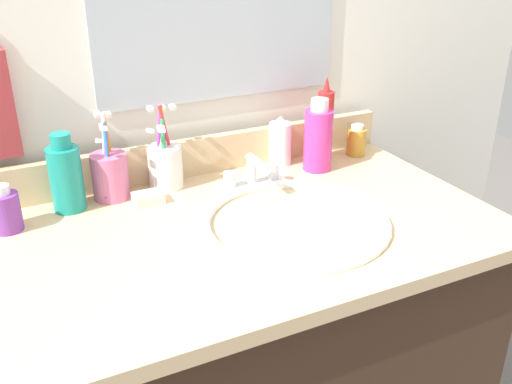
{
  "coord_description": "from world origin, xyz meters",
  "views": [
    {
      "loc": [
        -0.43,
        -0.93,
        1.43
      ],
      "look_at": [
        0.03,
        0.0,
        0.94
      ],
      "focal_mm": 40.43,
      "sensor_mm": 36.0,
      "label": 1
    }
  ],
  "objects_px": {
    "bottle_oil_amber": "(356,141)",
    "bottle_mouthwash_teal": "(66,176)",
    "cup_white_ceramic": "(165,164)",
    "cup_pink": "(110,174)",
    "bottle_cream_purple": "(5,211)",
    "bottle_soap_pink": "(318,138)",
    "bottle_lotion_white": "(280,142)",
    "faucet": "(253,177)",
    "bottle_spray_red": "(325,124)",
    "soap_bar": "(148,198)"
  },
  "relations": [
    {
      "from": "bottle_lotion_white",
      "to": "soap_bar",
      "type": "xyz_separation_m",
      "value": [
        -0.37,
        -0.08,
        -0.05
      ]
    },
    {
      "from": "bottle_spray_red",
      "to": "cup_pink",
      "type": "height_order",
      "value": "bottle_spray_red"
    },
    {
      "from": "bottle_oil_amber",
      "to": "bottle_mouthwash_teal",
      "type": "distance_m",
      "value": 0.73
    },
    {
      "from": "bottle_soap_pink",
      "to": "soap_bar",
      "type": "relative_size",
      "value": 2.79
    },
    {
      "from": "bottle_soap_pink",
      "to": "bottle_cream_purple",
      "type": "bearing_deg",
      "value": 179.98
    },
    {
      "from": "bottle_lotion_white",
      "to": "cup_white_ceramic",
      "type": "height_order",
      "value": "cup_white_ceramic"
    },
    {
      "from": "bottle_oil_amber",
      "to": "cup_white_ceramic",
      "type": "bearing_deg",
      "value": 177.39
    },
    {
      "from": "bottle_soap_pink",
      "to": "bottle_lotion_white",
      "type": "distance_m",
      "value": 0.1
    },
    {
      "from": "faucet",
      "to": "bottle_spray_red",
      "type": "height_order",
      "value": "bottle_spray_red"
    },
    {
      "from": "faucet",
      "to": "bottle_spray_red",
      "type": "distance_m",
      "value": 0.27
    },
    {
      "from": "bottle_spray_red",
      "to": "bottle_mouthwash_teal",
      "type": "xyz_separation_m",
      "value": [
        -0.64,
        -0.01,
        -0.02
      ]
    },
    {
      "from": "bottle_oil_amber",
      "to": "cup_pink",
      "type": "xyz_separation_m",
      "value": [
        -0.64,
        0.02,
        0.02
      ]
    },
    {
      "from": "bottle_cream_purple",
      "to": "faucet",
      "type": "bearing_deg",
      "value": -3.79
    },
    {
      "from": "faucet",
      "to": "bottle_spray_red",
      "type": "bearing_deg",
      "value": 19.87
    },
    {
      "from": "bottle_mouthwash_teal",
      "to": "cup_pink",
      "type": "distance_m",
      "value": 0.1
    },
    {
      "from": "bottle_oil_amber",
      "to": "cup_pink",
      "type": "height_order",
      "value": "cup_pink"
    },
    {
      "from": "faucet",
      "to": "cup_white_ceramic",
      "type": "distance_m",
      "value": 0.2
    },
    {
      "from": "faucet",
      "to": "soap_bar",
      "type": "xyz_separation_m",
      "value": [
        -0.24,
        0.03,
        -0.02
      ]
    },
    {
      "from": "bottle_lotion_white",
      "to": "soap_bar",
      "type": "bearing_deg",
      "value": -168.21
    },
    {
      "from": "bottle_cream_purple",
      "to": "bottle_lotion_white",
      "type": "bearing_deg",
      "value": 6.33
    },
    {
      "from": "cup_white_ceramic",
      "to": "cup_pink",
      "type": "xyz_separation_m",
      "value": [
        -0.13,
        -0.0,
        0.0
      ]
    },
    {
      "from": "faucet",
      "to": "cup_white_ceramic",
      "type": "relative_size",
      "value": 0.82
    },
    {
      "from": "bottle_oil_amber",
      "to": "cup_white_ceramic",
      "type": "height_order",
      "value": "cup_white_ceramic"
    },
    {
      "from": "bottle_spray_red",
      "to": "bottle_cream_purple",
      "type": "xyz_separation_m",
      "value": [
        -0.77,
        -0.05,
        -0.05
      ]
    },
    {
      "from": "faucet",
      "to": "bottle_cream_purple",
      "type": "xyz_separation_m",
      "value": [
        -0.52,
        0.03,
        0.01
      ]
    },
    {
      "from": "bottle_oil_amber",
      "to": "bottle_mouthwash_teal",
      "type": "bearing_deg",
      "value": 179.67
    },
    {
      "from": "bottle_spray_red",
      "to": "cup_pink",
      "type": "bearing_deg",
      "value": 179.46
    },
    {
      "from": "faucet",
      "to": "soap_bar",
      "type": "bearing_deg",
      "value": 172.75
    },
    {
      "from": "bottle_spray_red",
      "to": "cup_white_ceramic",
      "type": "bearing_deg",
      "value": 178.99
    },
    {
      "from": "bottle_mouthwash_teal",
      "to": "bottle_soap_pink",
      "type": "xyz_separation_m",
      "value": [
        0.59,
        -0.04,
        0.01
      ]
    },
    {
      "from": "cup_white_ceramic",
      "to": "cup_pink",
      "type": "bearing_deg",
      "value": -178.97
    },
    {
      "from": "cup_white_ceramic",
      "to": "bottle_lotion_white",
      "type": "bearing_deg",
      "value": 1.96
    },
    {
      "from": "bottle_oil_amber",
      "to": "bottle_soap_pink",
      "type": "height_order",
      "value": "bottle_soap_pink"
    },
    {
      "from": "faucet",
      "to": "bottle_mouthwash_teal",
      "type": "distance_m",
      "value": 0.41
    },
    {
      "from": "bottle_spray_red",
      "to": "soap_bar",
      "type": "height_order",
      "value": "bottle_spray_red"
    },
    {
      "from": "cup_pink",
      "to": "cup_white_ceramic",
      "type": "bearing_deg",
      "value": 1.03
    },
    {
      "from": "faucet",
      "to": "bottle_oil_amber",
      "type": "distance_m",
      "value": 0.34
    },
    {
      "from": "bottle_cream_purple",
      "to": "bottle_soap_pink",
      "type": "bearing_deg",
      "value": -0.02
    },
    {
      "from": "bottle_lotion_white",
      "to": "cup_white_ceramic",
      "type": "bearing_deg",
      "value": -178.04
    },
    {
      "from": "bottle_spray_red",
      "to": "bottle_mouthwash_teal",
      "type": "bearing_deg",
      "value": -178.96
    },
    {
      "from": "bottle_soap_pink",
      "to": "faucet",
      "type": "bearing_deg",
      "value": -169.91
    },
    {
      "from": "bottle_soap_pink",
      "to": "bottle_lotion_white",
      "type": "bearing_deg",
      "value": 132.04
    },
    {
      "from": "faucet",
      "to": "cup_pink",
      "type": "height_order",
      "value": "cup_pink"
    },
    {
      "from": "cup_pink",
      "to": "soap_bar",
      "type": "bearing_deg",
      "value": -45.05
    },
    {
      "from": "bottle_spray_red",
      "to": "bottle_oil_amber",
      "type": "xyz_separation_m",
      "value": [
        0.09,
        -0.02,
        -0.06
      ]
    },
    {
      "from": "faucet",
      "to": "bottle_lotion_white",
      "type": "bearing_deg",
      "value": 39.81
    },
    {
      "from": "bottle_spray_red",
      "to": "bottle_oil_amber",
      "type": "bearing_deg",
      "value": -9.95
    },
    {
      "from": "faucet",
      "to": "bottle_oil_amber",
      "type": "xyz_separation_m",
      "value": [
        0.34,
        0.07,
        0.01
      ]
    },
    {
      "from": "faucet",
      "to": "bottle_spray_red",
      "type": "relative_size",
      "value": 0.74
    },
    {
      "from": "faucet",
      "to": "bottle_soap_pink",
      "type": "xyz_separation_m",
      "value": [
        0.19,
        0.03,
        0.05
      ]
    }
  ]
}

